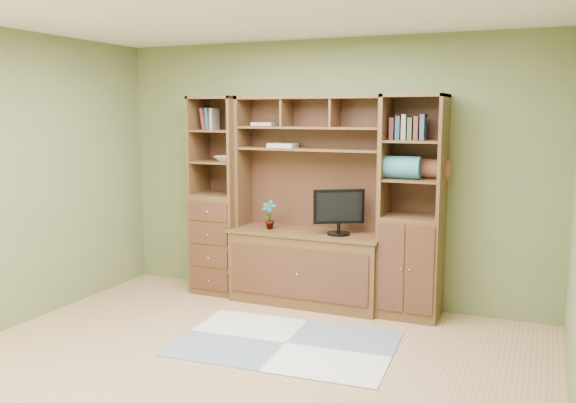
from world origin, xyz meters
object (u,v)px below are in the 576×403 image
at_px(center_hutch, 307,202).
at_px(right_tower, 413,207).
at_px(left_tower, 219,196).
at_px(monitor, 339,204).

xyz_separation_m(center_hutch, right_tower, (1.02, 0.04, 0.00)).
distance_m(left_tower, right_tower, 2.02).
height_order(center_hutch, monitor, center_hutch).
xyz_separation_m(right_tower, monitor, (-0.68, -0.07, 0.01)).
height_order(left_tower, right_tower, same).
relative_size(left_tower, monitor, 3.41).
bearing_deg(center_hutch, left_tower, 177.71).
bearing_deg(right_tower, left_tower, 180.00).
xyz_separation_m(center_hutch, left_tower, (-1.00, 0.04, 0.00)).
bearing_deg(left_tower, right_tower, 0.00).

